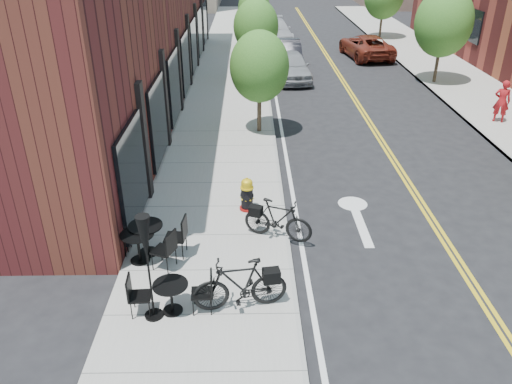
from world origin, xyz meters
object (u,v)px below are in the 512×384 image
object	(u,v)px
parked_car_b	(285,55)
bistro_set_a	(171,294)
bistro_set_b	(138,243)
parked_car_a	(291,66)
bistro_set_c	(146,235)
pedestrian	(502,101)
parked_car_c	(275,30)
parked_car_far	(366,46)
fire_hydrant	(247,194)
bicycle_left	(240,284)
patio_umbrella	(146,247)
bicycle_right	(278,220)

from	to	relation	value
parked_car_b	bistro_set_a	bearing A→B (deg)	-100.95
bistro_set_b	parked_car_a	size ratio (longest dim) A/B	0.43
bistro_set_c	pedestrian	bearing A→B (deg)	42.09
parked_car_c	parked_car_far	world-z (taller)	parked_car_c
bistro_set_a	parked_car_a	xyz separation A→B (m)	(3.84, 18.27, 0.16)
fire_hydrant	pedestrian	world-z (taller)	pedestrian
bicycle_left	bistro_set_a	world-z (taller)	bicycle_left
bicycle_left	bistro_set_c	size ratio (longest dim) A/B	1.01
patio_umbrella	parked_car_a	distance (m)	18.91
parked_car_c	pedestrian	distance (m)	19.32
bistro_set_c	pedestrian	distance (m)	15.63
patio_umbrella	pedestrian	size ratio (longest dim) A/B	1.37
bicycle_left	bicycle_right	world-z (taller)	bicycle_left
parked_car_c	fire_hydrant	bearing A→B (deg)	-99.96
pedestrian	parked_car_c	bearing A→B (deg)	-40.04
fire_hydrant	parked_car_b	distance (m)	16.46
bistro_set_a	parked_car_far	size ratio (longest dim) A/B	0.33
bicycle_left	parked_car_c	distance (m)	28.74
patio_umbrella	parked_car_b	xyz separation A→B (m)	(4.04, 20.66, -1.00)
parked_car_b	parked_car_c	distance (m)	8.24
fire_hydrant	bistro_set_b	size ratio (longest dim) A/B	0.53
parked_car_b	bistro_set_b	bearing A→B (deg)	-104.81
bicycle_left	parked_car_a	size ratio (longest dim) A/B	0.45
parked_car_a	patio_umbrella	bearing A→B (deg)	-108.46
bicycle_right	parked_car_far	distance (m)	21.79
bistro_set_c	parked_car_c	xyz separation A→B (m)	(4.39, 26.66, 0.11)
bicycle_left	parked_car_b	xyz separation A→B (m)	(2.30, 20.42, 0.10)
bistro_set_a	patio_umbrella	world-z (taller)	patio_umbrella
parked_car_c	patio_umbrella	bearing A→B (deg)	-102.96
bicycle_left	bistro_set_a	distance (m)	1.40
bicycle_left	bistro_set_c	distance (m)	3.02
fire_hydrant	bicycle_right	distance (m)	1.68
bicycle_right	bicycle_left	bearing A→B (deg)	-177.20
bistro_set_c	parked_car_a	world-z (taller)	parked_car_a
bicycle_right	parked_car_far	xyz separation A→B (m)	(6.60, 20.77, 0.04)
bicycle_right	bistro_set_a	size ratio (longest dim) A/B	1.07
parked_car_c	bicycle_right	bearing A→B (deg)	-98.00
fire_hydrant	pedestrian	xyz separation A→B (m)	(10.24, 7.08, 0.39)
parked_car_b	parked_car_far	world-z (taller)	parked_car_b
fire_hydrant	pedestrian	bearing A→B (deg)	46.49
bicycle_left	parked_car_c	bearing A→B (deg)	167.01
bicycle_left	bicycle_right	distance (m)	2.77
bicycle_left	parked_car_a	bearing A→B (deg)	163.58
parked_car_a	fire_hydrant	bearing A→B (deg)	-104.96
fire_hydrant	patio_umbrella	xyz separation A→B (m)	(-1.88, -4.35, 1.22)
patio_umbrella	parked_car_b	world-z (taller)	patio_umbrella
bistro_set_b	patio_umbrella	bearing A→B (deg)	-48.81
bicycle_left	bicycle_right	bearing A→B (deg)	152.08
parked_car_b	parked_car_far	size ratio (longest dim) A/B	0.97
bistro_set_b	parked_car_a	distance (m)	17.19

